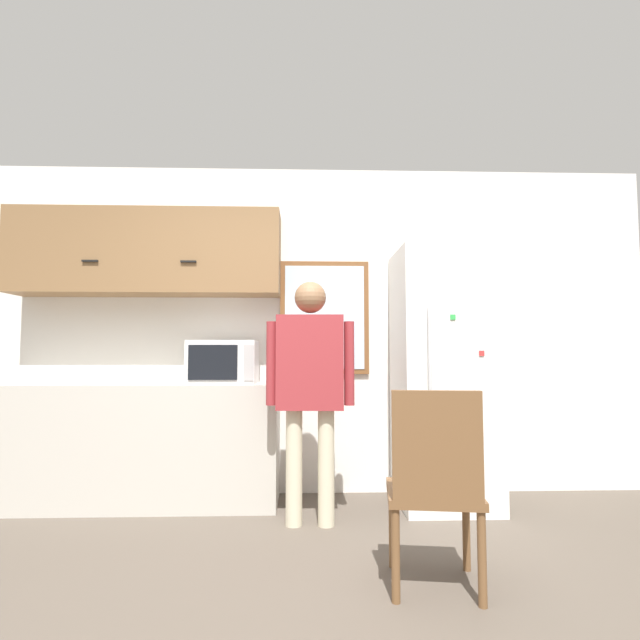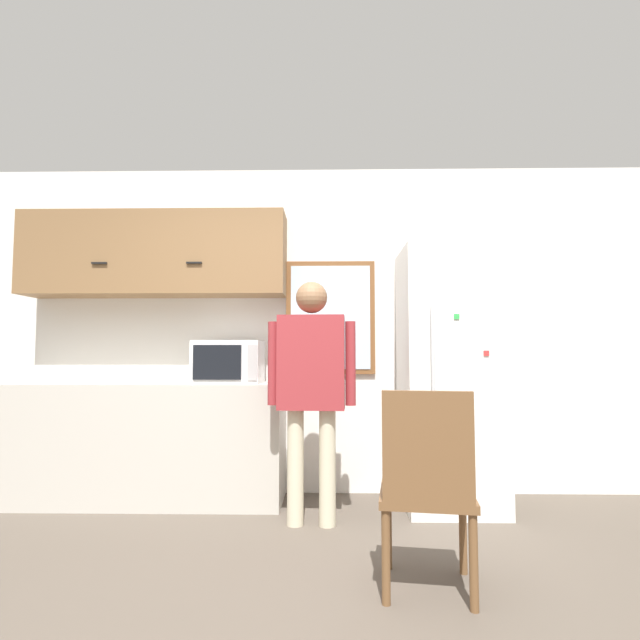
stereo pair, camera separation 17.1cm
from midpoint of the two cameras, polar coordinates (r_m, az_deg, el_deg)
ground_plane at (r=2.36m, az=-4.21°, el=-32.45°), size 16.00×16.00×0.00m
back_wall at (r=4.19m, az=-1.44°, el=-0.91°), size 6.00×0.06×2.70m
counter at (r=4.15m, az=-18.11°, el=-13.12°), size 2.11×0.56×0.91m
upper_cabinets at (r=4.27m, az=-17.22°, el=7.13°), size 2.11×0.37×0.67m
microwave at (r=3.90m, az=-9.15°, el=-4.75°), size 0.51×0.41×0.33m
person at (r=3.38m, az=0.48°, el=-6.34°), size 0.59×0.24×1.62m
refrigerator at (r=3.92m, az=15.71°, el=-6.22°), size 0.70×0.73×1.93m
chair at (r=2.55m, az=14.11°, el=-17.51°), size 0.50×0.50×0.96m
window at (r=4.15m, az=2.38°, el=0.31°), size 0.74×0.05×0.94m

